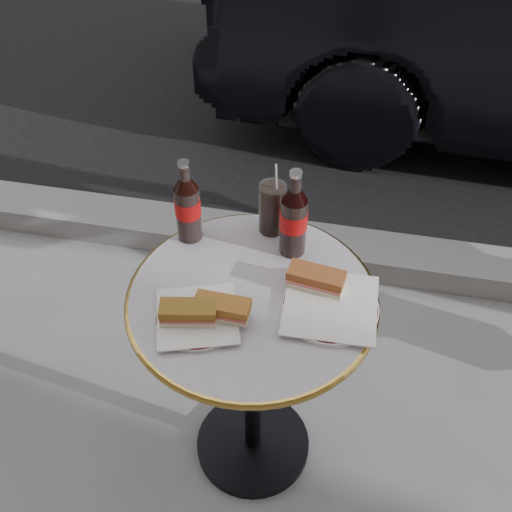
% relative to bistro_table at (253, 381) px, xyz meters
% --- Properties ---
extents(ground, '(80.00, 80.00, 0.00)m').
position_rel_bistro_table_xyz_m(ground, '(0.00, 0.00, -0.37)').
color(ground, gray).
rests_on(ground, ground).
extents(curb, '(40.00, 0.20, 0.12)m').
position_rel_bistro_table_xyz_m(curb, '(0.00, 0.90, -0.32)').
color(curb, gray).
rests_on(curb, ground).
extents(bistro_table, '(0.62, 0.62, 0.73)m').
position_rel_bistro_table_xyz_m(bistro_table, '(0.00, 0.00, 0.00)').
color(bistro_table, '#BAB2C4').
rests_on(bistro_table, ground).
extents(plate_left, '(0.22, 0.22, 0.01)m').
position_rel_bistro_table_xyz_m(plate_left, '(-0.11, -0.10, 0.37)').
color(plate_left, silver).
rests_on(plate_left, bistro_table).
extents(plate_right, '(0.26, 0.26, 0.01)m').
position_rel_bistro_table_xyz_m(plate_right, '(0.19, -0.01, 0.37)').
color(plate_right, white).
rests_on(plate_right, bistro_table).
extents(sandwich_left_a, '(0.14, 0.08, 0.05)m').
position_rel_bistro_table_xyz_m(sandwich_left_a, '(-0.13, -0.11, 0.40)').
color(sandwich_left_a, olive).
rests_on(sandwich_left_a, plate_left).
extents(sandwich_left_b, '(0.13, 0.07, 0.05)m').
position_rel_bistro_table_xyz_m(sandwich_left_b, '(-0.05, -0.08, 0.40)').
color(sandwich_left_b, '#AF6B2C').
rests_on(sandwich_left_b, plate_left).
extents(sandwich_right, '(0.14, 0.08, 0.05)m').
position_rel_bistro_table_xyz_m(sandwich_right, '(0.15, 0.05, 0.40)').
color(sandwich_right, brown).
rests_on(sandwich_right, plate_right).
extents(cola_bottle_left, '(0.08, 0.08, 0.24)m').
position_rel_bistro_table_xyz_m(cola_bottle_left, '(-0.20, 0.18, 0.49)').
color(cola_bottle_left, black).
rests_on(cola_bottle_left, bistro_table).
extents(cola_bottle_right, '(0.08, 0.08, 0.26)m').
position_rel_bistro_table_xyz_m(cola_bottle_right, '(0.07, 0.18, 0.49)').
color(cola_bottle_right, black).
rests_on(cola_bottle_right, bistro_table).
extents(cola_glass, '(0.08, 0.08, 0.15)m').
position_rel_bistro_table_xyz_m(cola_glass, '(0.00, 0.25, 0.44)').
color(cola_glass, black).
rests_on(cola_glass, bistro_table).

